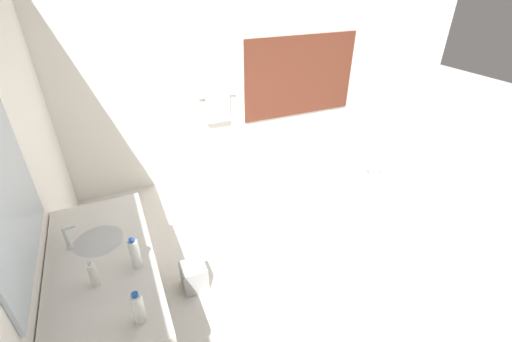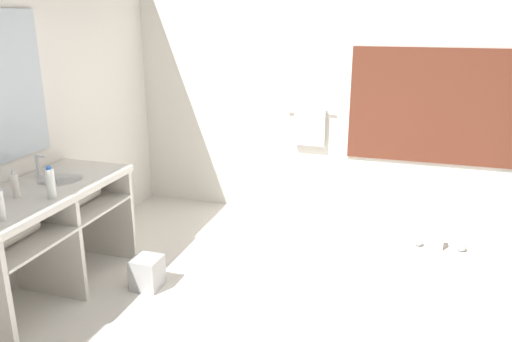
# 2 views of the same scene
# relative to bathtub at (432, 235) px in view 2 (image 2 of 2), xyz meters

# --- Properties ---
(ground_plane) EXTENTS (16.00, 16.00, 0.00)m
(ground_plane) POSITION_rel_bathtub_xyz_m (-0.94, -1.31, -0.30)
(ground_plane) COLOR silver
(ground_plane) RESTS_ON ground
(wall_back_with_blinds) EXTENTS (7.40, 0.13, 2.70)m
(wall_back_with_blinds) POSITION_rel_bathtub_xyz_m (-0.91, 0.92, 1.05)
(wall_back_with_blinds) COLOR white
(wall_back_with_blinds) RESTS_ON ground_plane
(vanity_counter) EXTENTS (0.67, 1.47, 0.87)m
(vanity_counter) POSITION_rel_bathtub_xyz_m (-2.79, -1.31, 0.33)
(vanity_counter) COLOR silver
(vanity_counter) RESTS_ON ground_plane
(sink_faucet) EXTENTS (0.09, 0.04, 0.18)m
(sink_faucet) POSITION_rel_bathtub_xyz_m (-2.98, -1.11, 0.66)
(sink_faucet) COLOR silver
(sink_faucet) RESTS_ON vanity_counter
(bathtub) EXTENTS (1.08, 1.76, 0.66)m
(bathtub) POSITION_rel_bathtub_xyz_m (0.00, 0.00, 0.00)
(bathtub) COLOR silver
(bathtub) RESTS_ON ground_plane
(water_bottle_1) EXTENTS (0.06, 0.06, 0.23)m
(water_bottle_1) POSITION_rel_bathtub_xyz_m (-2.57, -1.47, 0.68)
(water_bottle_1) COLOR silver
(water_bottle_1) RESTS_ON vanity_counter
(soap_dispenser) EXTENTS (0.05, 0.05, 0.19)m
(soap_dispenser) POSITION_rel_bathtub_xyz_m (-2.83, -1.52, 0.66)
(soap_dispenser) COLOR white
(soap_dispenser) RESTS_ON vanity_counter
(waste_bin) EXTENTS (0.22, 0.22, 0.26)m
(waste_bin) POSITION_rel_bathtub_xyz_m (-2.15, -1.02, -0.17)
(waste_bin) COLOR #B2B2B2
(waste_bin) RESTS_ON ground_plane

